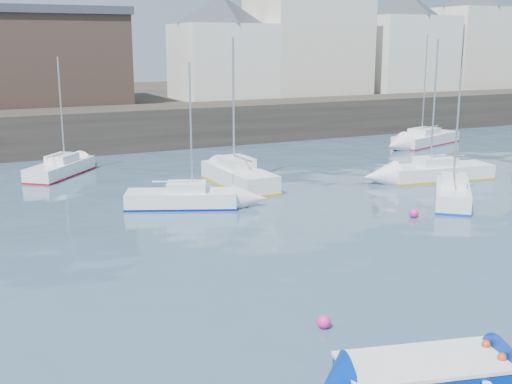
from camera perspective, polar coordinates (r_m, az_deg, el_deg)
name	(u,v)px	position (r m, az deg, el deg)	size (l,w,h in m)	color
water	(452,338)	(18.33, 17.03, -12.33)	(220.00, 220.00, 0.00)	#2D4760
quay_wall	(120,129)	(48.72, -11.96, 5.54)	(90.00, 5.00, 3.00)	#28231E
land_strip	(75,108)	(66.23, -15.82, 7.19)	(90.00, 32.00, 2.80)	#28231E
bldg_east_a	(308,31)	(62.50, 4.62, 14.11)	(13.36, 13.36, 11.80)	beige
bldg_east_b	(404,41)	(68.32, 13.01, 12.95)	(11.88, 11.88, 9.95)	white
bldg_east_c	(471,36)	(74.27, 18.60, 12.99)	(11.14, 11.14, 10.95)	beige
bldg_east_d	(222,47)	(57.99, -3.04, 12.79)	(11.14, 11.14, 8.95)	white
warehouse	(17,57)	(55.20, -20.48, 11.21)	(16.40, 10.40, 7.60)	#3D2D26
blue_dinghy	(425,373)	(15.54, 14.77, -15.31)	(4.19, 2.58, 0.74)	maroon
sailboat_b	(182,198)	(30.87, -6.59, -0.55)	(5.54, 3.67, 6.82)	white
sailboat_c	(453,193)	(32.84, 17.09, -0.12)	(4.49, 4.77, 6.54)	white
sailboat_d	(439,171)	(38.34, 15.93, 1.77)	(6.43, 2.94, 7.90)	white
sailboat_f	(238,176)	(35.29, -1.57, 1.46)	(2.09, 6.18, 7.99)	white
sailboat_g	(426,139)	(51.35, 14.85, 4.61)	(6.90, 4.12, 8.32)	white
sailboat_h	(61,168)	(39.72, -16.98, 2.04)	(4.77, 5.22, 6.91)	white
buoy_near	(324,328)	(18.24, 6.05, -11.92)	(0.39, 0.39, 0.39)	#EF248B
buoy_mid	(414,217)	(29.85, 13.83, -2.21)	(0.43, 0.43, 0.43)	#EF248B
buoy_far	(237,194)	(33.48, -1.71, -0.17)	(0.37, 0.37, 0.37)	#EF248B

